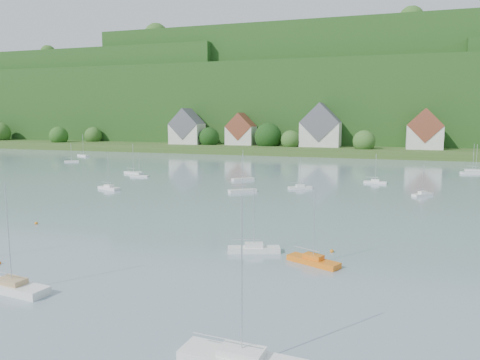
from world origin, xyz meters
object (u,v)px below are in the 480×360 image
(near_sailboat_3, at_px, (254,248))
(near_sailboat_5, at_px, (313,260))
(near_sailboat_2, at_px, (12,286))
(near_sailboat_4, at_px, (242,360))

(near_sailboat_3, bearing_deg, near_sailboat_5, -36.34)
(near_sailboat_2, bearing_deg, near_sailboat_4, -7.22)
(near_sailboat_5, bearing_deg, near_sailboat_2, -121.45)
(near_sailboat_2, distance_m, near_sailboat_3, 25.50)
(near_sailboat_2, bearing_deg, near_sailboat_3, 53.36)
(near_sailboat_3, bearing_deg, near_sailboat_4, -94.58)
(near_sailboat_3, distance_m, near_sailboat_4, 25.23)
(near_sailboat_2, distance_m, near_sailboat_4, 24.49)
(near_sailboat_4, bearing_deg, near_sailboat_5, 92.05)
(near_sailboat_2, height_order, near_sailboat_5, near_sailboat_2)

